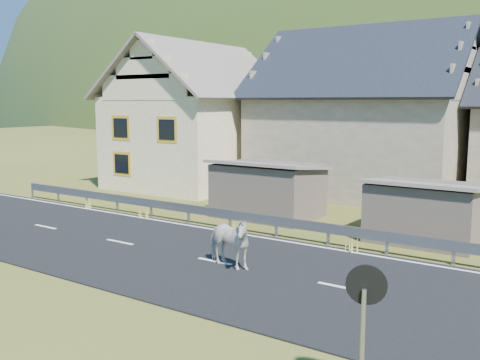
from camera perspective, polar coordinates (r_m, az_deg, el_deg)
The scene contains 11 objects.
ground at distance 16.17m, azimuth -2.72°, elevation -8.80°, with size 160.00×160.00×0.00m, color #3C3F15.
road at distance 16.17m, azimuth -2.72°, elevation -8.73°, with size 60.00×7.00×0.04m, color black.
lane_markings at distance 16.16m, azimuth -2.72°, elevation -8.65°, with size 60.00×6.60×0.01m, color silver.
guardrail at distance 19.02m, azimuth 3.87°, elevation -4.43°, with size 28.10×0.09×0.75m.
shed_left at distance 22.29m, azimuth 3.03°, elevation -1.11°, with size 4.30×3.30×2.40m, color brown.
shed_right at distance 19.38m, azimuth 19.04°, elevation -3.31°, with size 3.80×2.90×2.20m, color brown.
house_cream at distance 31.06m, azimuth -4.54°, elevation 7.59°, with size 7.80×9.80×8.30m.
house_stone_a at distance 29.26m, azimuth 13.41°, elevation 7.89°, with size 10.80×9.80×8.90m.
conifer_patch at distance 138.24m, azimuth 6.06°, elevation 8.86°, with size 76.00×50.00×28.00m, color black.
horse at distance 15.39m, azimuth -1.35°, elevation -6.55°, with size 1.82×0.83×1.54m, color beige.
traffic_mirror at distance 8.68m, azimuth 13.23°, elevation -12.70°, with size 0.62×0.26×2.30m.
Camera 1 is at (9.18, -12.43, 4.78)m, focal length 40.00 mm.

